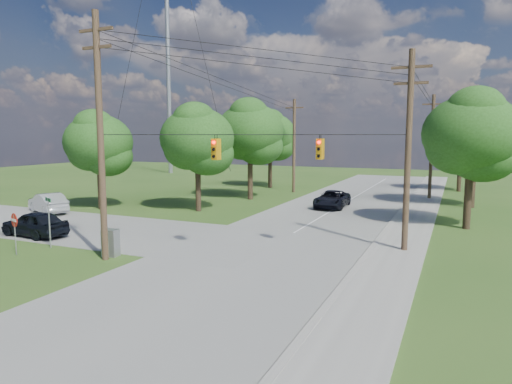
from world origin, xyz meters
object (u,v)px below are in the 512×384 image
at_px(pole_north_e, 432,146).
at_px(car_cross_silver, 48,203).
at_px(pole_sw, 100,134).
at_px(pole_north_w, 294,145).
at_px(do_not_enter_sign, 14,224).
at_px(car_main_north, 332,199).
at_px(pole_ne, 408,149).
at_px(car_cross_dark, 35,223).
at_px(control_cabinet, 111,243).

relative_size(pole_north_e, car_cross_silver, 2.06).
relative_size(pole_sw, pole_north_w, 1.20).
bearing_deg(pole_north_e, pole_sw, -114.52).
bearing_deg(car_cross_silver, do_not_enter_sign, 65.79).
bearing_deg(car_main_north, pole_ne, -61.95).
distance_m(pole_ne, car_cross_silver, 27.68).
xyz_separation_m(pole_north_w, car_cross_dark, (-7.18, -27.30, -4.31)).
bearing_deg(car_cross_dark, car_main_north, 147.97).
relative_size(car_main_north, do_not_enter_sign, 2.34).
distance_m(pole_ne, car_main_north, 15.69).
distance_m(pole_sw, car_cross_silver, 17.20).
bearing_deg(pole_north_e, car_cross_dark, -127.67).
relative_size(car_cross_dark, car_main_north, 0.89).
distance_m(pole_ne, do_not_enter_sign, 20.70).
bearing_deg(pole_ne, pole_north_w, 122.29).
relative_size(pole_sw, car_cross_dark, 2.61).
relative_size(pole_sw, control_cabinet, 8.57).
relative_size(car_main_north, control_cabinet, 3.68).
xyz_separation_m(pole_ne, car_cross_dark, (-21.08, -5.30, -4.65)).
bearing_deg(pole_sw, pole_north_w, 90.77).
height_order(pole_north_w, car_cross_dark, pole_north_w).
height_order(car_cross_dark, car_main_north, car_cross_dark).
xyz_separation_m(pole_north_e, car_cross_silver, (-27.27, -20.81, -4.30)).
bearing_deg(car_cross_silver, car_main_north, 144.72).
height_order(pole_sw, do_not_enter_sign, pole_sw).
bearing_deg(car_cross_silver, pole_sw, 81.44).
height_order(pole_sw, pole_north_w, pole_sw).
relative_size(pole_ne, car_main_north, 2.04).
bearing_deg(car_cross_silver, pole_north_w, 171.28).
bearing_deg(do_not_enter_sign, pole_north_w, 98.72).
bearing_deg(pole_north_w, pole_sw, -89.23).
bearing_deg(car_main_north, pole_north_e, 49.60).
height_order(pole_ne, pole_north_e, pole_ne).
height_order(pole_north_w, car_main_north, pole_north_w).
bearing_deg(car_cross_dark, pole_north_e, 147.18).
relative_size(control_cabinet, do_not_enter_sign, 0.64).
bearing_deg(pole_north_w, control_cabinet, -89.54).
bearing_deg(car_main_north, pole_north_w, 125.25).
xyz_separation_m(pole_sw, pole_north_w, (-0.40, 29.60, -1.10)).
height_order(pole_north_w, do_not_enter_sign, pole_north_w).
relative_size(pole_north_e, control_cabinet, 7.14).
xyz_separation_m(control_cabinet, do_not_enter_sign, (-4.65, -1.82, 0.91)).
bearing_deg(pole_north_w, car_cross_silver, -122.71).
distance_m(pole_sw, car_cross_dark, 9.59).
bearing_deg(do_not_enter_sign, car_main_north, 80.15).
xyz_separation_m(car_cross_silver, do_not_enter_sign, (8.94, -10.01, 0.78)).
bearing_deg(pole_sw, control_cabinet, 105.66).
bearing_deg(car_cross_dark, car_cross_silver, -131.50).
relative_size(pole_north_w, car_cross_silver, 2.06).
bearing_deg(do_not_enter_sign, car_cross_dark, 144.99).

